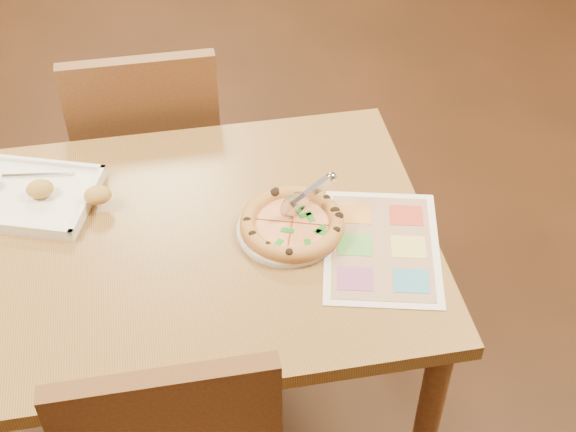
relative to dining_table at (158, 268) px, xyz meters
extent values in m
plane|color=black|center=(0.00, 0.00, -0.63)|extent=(7.00, 7.00, 0.00)
cube|color=olive|center=(0.00, 0.00, 0.07)|extent=(1.30, 0.85, 0.04)
cylinder|color=brown|center=(0.59, -0.36, -0.29)|extent=(0.06, 0.06, 0.68)
cylinder|color=brown|center=(0.59, 0.36, -0.29)|extent=(0.06, 0.06, 0.68)
cube|color=brown|center=(0.00, 0.70, -0.18)|extent=(0.42, 0.42, 0.04)
cube|color=brown|center=(0.00, 0.51, 0.04)|extent=(0.42, 0.04, 0.45)
cylinder|color=white|center=(0.31, -0.02, 0.09)|extent=(0.28, 0.28, 0.01)
cylinder|color=#CF8F46|center=(0.32, -0.02, 0.10)|extent=(0.24, 0.24, 0.01)
cylinder|color=#F8D286|center=(0.32, -0.02, 0.11)|extent=(0.20, 0.20, 0.01)
torus|color=#CF8F46|center=(0.32, -0.02, 0.11)|extent=(0.25, 0.25, 0.04)
cylinder|color=silver|center=(0.33, 0.00, 0.15)|extent=(0.07, 0.03, 0.07)
cube|color=silver|center=(0.38, 0.02, 0.17)|extent=(0.11, 0.06, 0.06)
cube|color=white|center=(-0.31, 0.21, 0.10)|extent=(0.42, 0.35, 0.02)
cube|color=silver|center=(-0.31, 0.21, 0.11)|extent=(0.18, 0.03, 0.00)
ellipsoid|color=#B88442|center=(-0.26, 0.19, 0.13)|extent=(0.07, 0.05, 0.04)
ellipsoid|color=#B88442|center=(-0.12, 0.14, 0.13)|extent=(0.07, 0.05, 0.04)
cube|color=silver|center=(0.52, -0.11, 0.09)|extent=(0.34, 0.42, 0.00)
camera|label=1|loc=(0.07, -1.35, 1.41)|focal=50.00mm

